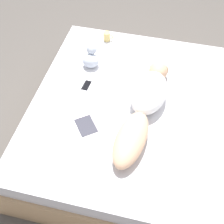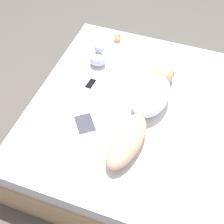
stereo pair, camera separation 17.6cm
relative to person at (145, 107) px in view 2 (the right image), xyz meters
name	(u,v)px [view 2 (the right image)]	position (x,y,z in m)	size (l,w,h in m)	color
ground_plane	(131,139)	(-0.11, 0.06, -0.60)	(12.00, 12.00, 0.00)	#4C4742
bed	(132,124)	(-0.11, 0.06, -0.35)	(1.80, 2.03, 0.49)	tan
person	(145,107)	(0.00, 0.00, 0.00)	(0.38, 1.20, 0.24)	tan
open_magazine	(73,127)	(-0.52, -0.32, -0.10)	(0.52, 0.49, 0.01)	silver
coffee_mug	(117,36)	(-0.55, 0.88, -0.06)	(0.10, 0.07, 0.09)	tan
cell_phone	(91,84)	(-0.56, 0.19, -0.10)	(0.09, 0.16, 0.01)	silver
plush_toy	(98,56)	(-0.60, 0.47, -0.01)	(0.16, 0.18, 0.22)	#B2BCCC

